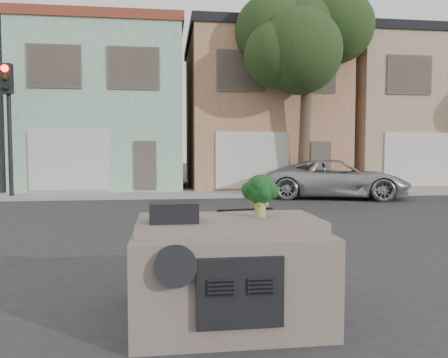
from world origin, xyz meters
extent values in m
plane|color=#303033|center=(0.00, 0.00, 0.00)|extent=(120.00, 120.00, 0.00)
cube|color=gray|center=(0.00, 10.50, 0.07)|extent=(40.00, 3.00, 0.15)
cube|color=#9AC6A9|center=(-3.50, 14.50, 3.77)|extent=(7.20, 8.20, 7.55)
cube|color=tan|center=(4.00, 14.50, 3.77)|extent=(7.20, 8.20, 7.55)
cube|color=tan|center=(11.50, 14.50, 3.77)|extent=(7.20, 8.20, 7.55)
imported|color=#AEAFB5|center=(5.93, 8.55, 0.00)|extent=(5.91, 4.02, 1.50)
cube|color=black|center=(-6.50, 9.50, 2.55)|extent=(0.40, 0.40, 5.10)
cube|color=#233917|center=(5.00, 9.80, 4.25)|extent=(4.40, 4.00, 8.50)
cube|color=#77665C|center=(0.00, -3.00, 0.56)|extent=(2.00, 1.80, 1.12)
cube|color=black|center=(-0.58, -3.35, 1.22)|extent=(0.48, 0.38, 0.20)
cube|color=black|center=(0.28, -2.62, 1.13)|extent=(0.69, 0.15, 0.02)
cube|color=#103714|center=(0.35, -3.14, 1.35)|extent=(0.52, 0.52, 0.47)
camera|label=1|loc=(-0.65, -7.74, 1.83)|focal=35.00mm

